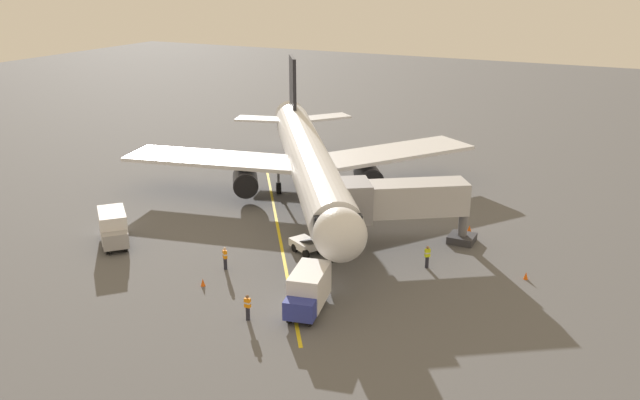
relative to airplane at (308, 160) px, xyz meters
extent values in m
plane|color=#565659|center=(-1.22, 0.69, -4.00)|extent=(220.00, 220.00, 0.00)
cube|color=yellow|center=(-0.16, 6.23, -4.00)|extent=(22.31, 33.47, 0.01)
cylinder|color=silver|center=(-0.16, 0.23, 0.10)|extent=(21.96, 30.43, 3.80)
ellipsoid|color=silver|center=(-10.22, 15.40, 0.10)|extent=(5.22, 5.33, 3.61)
cone|color=silver|center=(10.07, -15.18, 0.10)|extent=(4.51, 4.39, 3.42)
cube|color=black|center=(-9.44, 14.23, 0.65)|extent=(3.58, 3.12, 0.90)
cube|color=silver|center=(-5.20, -7.58, -0.50)|extent=(13.93, 17.00, 0.36)
cylinder|color=black|center=(-4.44, -3.81, -2.00)|extent=(3.80, 4.10, 2.30)
cylinder|color=black|center=(-5.40, -2.35, -2.00)|extent=(1.86, 1.33, 2.10)
cube|color=silver|center=(9.01, 1.84, -0.50)|extent=(17.75, 8.51, 0.36)
cylinder|color=black|center=(5.23, 2.61, -2.00)|extent=(3.80, 4.10, 2.30)
cylinder|color=black|center=(4.26, 4.07, -2.00)|extent=(1.86, 1.33, 2.10)
cube|color=black|center=(8.41, -12.68, 3.90)|extent=(2.95, 4.20, 7.20)
cube|color=silver|center=(5.58, -14.20, 0.70)|extent=(5.86, 6.50, 0.24)
cube|color=silver|center=(10.91, -10.66, 0.70)|extent=(6.81, 4.03, 0.24)
cylinder|color=slate|center=(-7.62, 11.48, -2.27)|extent=(0.24, 0.24, 2.77)
cylinder|color=black|center=(-7.62, 11.48, -3.65)|extent=(0.76, 0.83, 0.70)
cylinder|color=slate|center=(-0.66, -3.70, -2.07)|extent=(0.24, 0.24, 2.77)
cylinder|color=black|center=(-0.66, -3.70, -3.45)|extent=(0.98, 1.17, 1.10)
cylinder|color=slate|center=(3.67, -0.83, -2.07)|extent=(0.24, 0.24, 2.77)
cylinder|color=black|center=(3.67, -0.83, -3.45)|extent=(0.98, 1.17, 1.10)
cube|color=#B7B7BC|center=(-11.65, 5.81, -0.10)|extent=(8.94, 7.14, 2.50)
cube|color=gray|center=(-7.90, 8.30, -0.10)|extent=(4.10, 4.21, 3.00)
cylinder|color=slate|center=(-15.40, 3.32, -2.05)|extent=(0.70, 0.70, 3.90)
cube|color=#333338|center=(-15.40, 3.32, -3.70)|extent=(2.00, 2.00, 0.60)
cylinder|color=#23232D|center=(-6.75, 21.45, -3.56)|extent=(0.26, 0.26, 0.88)
cube|color=orange|center=(-6.75, 21.45, -2.82)|extent=(0.39, 0.26, 0.60)
cube|color=silver|center=(-6.75, 21.45, -2.82)|extent=(0.41, 0.27, 0.10)
sphere|color=brown|center=(-6.75, 21.45, -2.40)|extent=(0.22, 0.22, 0.22)
cylinder|color=#23232D|center=(-1.37, 15.89, -3.56)|extent=(0.26, 0.26, 0.88)
cube|color=orange|center=(-1.37, 15.89, -2.82)|extent=(0.45, 0.42, 0.60)
cube|color=silver|center=(-1.37, 15.89, -2.82)|extent=(0.47, 0.44, 0.10)
sphere|color=beige|center=(-1.37, 15.89, -2.40)|extent=(0.22, 0.22, 0.22)
cylinder|color=#23232D|center=(-14.38, 9.22, -3.56)|extent=(0.26, 0.26, 0.88)
cube|color=#D8EA19|center=(-14.38, 9.22, -2.82)|extent=(0.45, 0.43, 0.60)
cube|color=silver|center=(-14.38, 9.22, -2.82)|extent=(0.47, 0.45, 0.10)
sphere|color=#9E7051|center=(-14.38, 9.22, -2.40)|extent=(0.22, 0.22, 0.22)
cube|color=white|center=(-5.00, 10.47, -3.38)|extent=(2.65, 2.37, 0.60)
cube|color=black|center=(-6.40, 11.23, -2.48)|extent=(3.73, 2.58, 1.61)
cylinder|color=black|center=(-6.32, 10.44, -3.68)|extent=(0.68, 0.53, 0.64)
cylinder|color=black|center=(-5.70, 11.59, -3.68)|extent=(0.68, 0.53, 0.64)
cylinder|color=black|center=(-5.00, 9.73, -3.68)|extent=(0.68, 0.53, 0.64)
cylinder|color=black|center=(-4.38, 10.87, -3.68)|extent=(0.68, 0.53, 0.64)
cube|color=#2D3899|center=(-9.84, 20.23, -2.98)|extent=(2.20, 2.05, 1.20)
cube|color=black|center=(-9.98, 20.92, -2.78)|extent=(1.70, 0.50, 0.70)
cube|color=silver|center=(-9.44, 18.32, -2.48)|extent=(2.68, 3.93, 2.20)
cylinder|color=black|center=(-10.52, 20.35, -3.58)|extent=(0.41, 0.87, 0.84)
cylinder|color=black|center=(-9.25, 20.61, -3.58)|extent=(0.41, 0.87, 0.84)
cylinder|color=black|center=(-9.88, 17.21, -3.58)|extent=(0.41, 0.87, 0.84)
cylinder|color=black|center=(-8.61, 17.47, -3.58)|extent=(0.41, 0.87, 0.84)
cube|color=#9E9EA3|center=(7.99, 16.88, -2.98)|extent=(2.54, 2.55, 1.20)
cube|color=black|center=(7.48, 17.36, -2.78)|extent=(1.28, 1.35, 0.70)
cube|color=silver|center=(9.41, 15.54, -2.48)|extent=(3.99, 3.93, 2.20)
cylinder|color=black|center=(7.36, 16.58, -3.58)|extent=(0.78, 0.76, 0.84)
cylinder|color=black|center=(8.25, 17.53, -3.58)|extent=(0.78, 0.76, 0.84)
cylinder|color=black|center=(9.69, 14.38, -3.58)|extent=(0.78, 0.76, 0.84)
cylinder|color=black|center=(10.58, 15.33, -3.58)|extent=(0.78, 0.76, 0.84)
cone|color=#F2590F|center=(-1.49, 18.83, -3.73)|extent=(0.32, 0.32, 0.55)
cone|color=#F2590F|center=(-15.36, 0.78, -3.73)|extent=(0.32, 0.32, 0.55)
cone|color=#F2590F|center=(-21.18, 7.98, -3.73)|extent=(0.32, 0.32, 0.55)
camera|label=1|loc=(-26.92, 52.39, 16.60)|focal=37.48mm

